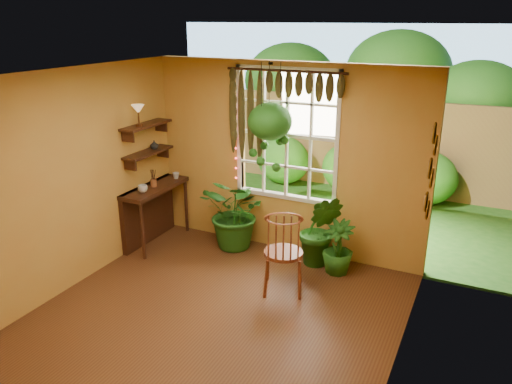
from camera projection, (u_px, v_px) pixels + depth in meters
floor at (205, 327)px, 5.52m from camera, size 4.50×4.50×0.00m
ceiling at (196, 79)px, 4.63m from camera, size 4.50×4.50×0.00m
wall_back at (286, 160)px, 6.99m from camera, size 4.00×0.00×4.00m
wall_left at (56, 187)px, 5.89m from camera, size 0.00×4.50×4.50m
wall_right at (401, 252)px, 4.25m from camera, size 0.00×4.50×4.50m
window at (287, 135)px, 6.90m from camera, size 1.52×0.10×1.86m
valance_vine at (279, 94)px, 6.64m from camera, size 1.70×0.12×1.10m
string_lights at (235, 128)px, 7.11m from camera, size 0.03×0.03×1.54m
wall_plates at (430, 173)px, 5.72m from camera, size 0.04×0.32×1.10m
counter_ledge at (150, 207)px, 7.48m from camera, size 0.40×1.20×0.90m
shelf_lower at (148, 152)px, 7.18m from camera, size 0.25×0.90×0.04m
shelf_upper at (146, 125)px, 7.05m from camera, size 0.25×0.90×0.04m
backyard at (377, 112)px, 10.84m from camera, size 14.00×10.00×12.00m
windsor_chair at (283, 264)px, 6.13m from camera, size 0.63×0.64×1.30m
potted_plant_left at (237, 213)px, 7.26m from camera, size 1.17×1.08×1.10m
potted_plant_mid at (320, 230)px, 6.75m from camera, size 0.65×0.56×1.04m
potted_plant_right at (338, 247)px, 6.59m from camera, size 0.47×0.47×0.74m
hanging_basket at (270, 126)px, 6.70m from camera, size 0.60×0.60×1.44m
cup_a at (143, 189)px, 7.04m from camera, size 0.15×0.15×0.11m
cup_b at (176, 176)px, 7.64m from camera, size 0.11×0.11×0.10m
brush_jar at (153, 178)px, 7.26m from camera, size 0.09×0.09×0.33m
shelf_vase at (154, 145)px, 7.28m from camera, size 0.14×0.14×0.13m
tiffany_lamp at (138, 110)px, 6.82m from camera, size 0.18×0.18×0.30m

